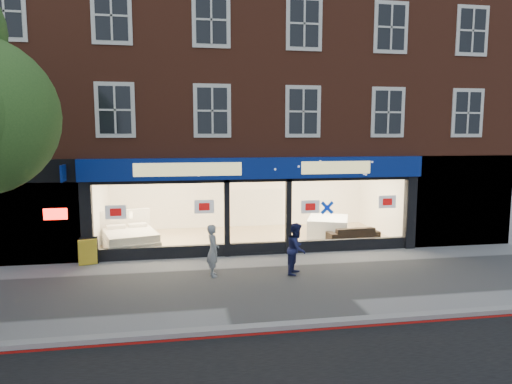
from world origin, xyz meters
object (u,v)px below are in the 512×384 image
object	(u,v)px
a_board	(88,251)
pedestrian_grey	(213,250)
display_bed	(130,238)
mattress_stack	(328,227)
pedestrian_blue	(297,249)
sofa	(352,234)

from	to	relation	value
a_board	pedestrian_grey	size ratio (longest dim) A/B	0.58
display_bed	pedestrian_grey	bearing A→B (deg)	-66.95
mattress_stack	pedestrian_grey	size ratio (longest dim) A/B	1.52
mattress_stack	pedestrian_blue	bearing A→B (deg)	-119.49
pedestrian_grey	pedestrian_blue	xyz separation A→B (m)	(2.41, -0.21, 0.00)
display_bed	sofa	bearing A→B (deg)	-18.19
pedestrian_grey	pedestrian_blue	size ratio (longest dim) A/B	1.00
mattress_stack	sofa	bearing A→B (deg)	-59.56
display_bed	mattress_stack	world-z (taller)	display_bed
mattress_stack	sofa	distance (m)	1.19
sofa	pedestrian_grey	size ratio (longest dim) A/B	1.29
pedestrian_grey	sofa	bearing A→B (deg)	-67.43
display_bed	mattress_stack	xyz separation A→B (m)	(7.44, 0.59, 0.03)
a_board	pedestrian_grey	world-z (taller)	pedestrian_grey
sofa	pedestrian_blue	distance (m)	4.35
pedestrian_grey	pedestrian_blue	bearing A→B (deg)	-101.20
mattress_stack	pedestrian_grey	world-z (taller)	pedestrian_grey
mattress_stack	sofa	xyz separation A→B (m)	(0.60, -1.02, -0.09)
pedestrian_grey	display_bed	bearing A→B (deg)	32.01
pedestrian_grey	pedestrian_blue	world-z (taller)	pedestrian_blue
a_board	pedestrian_blue	distance (m)	6.48
mattress_stack	pedestrian_grey	distance (m)	6.22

